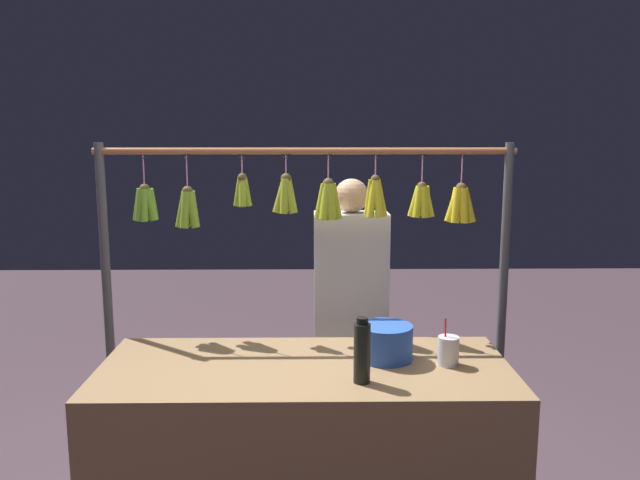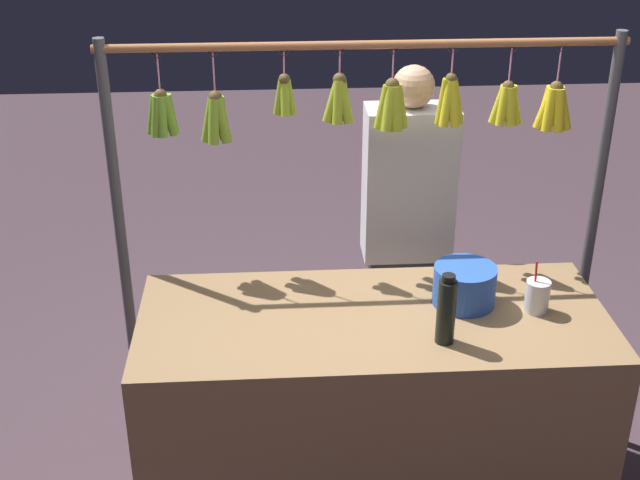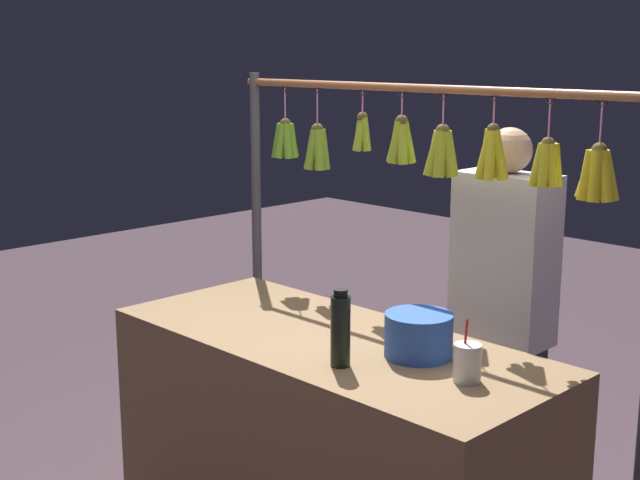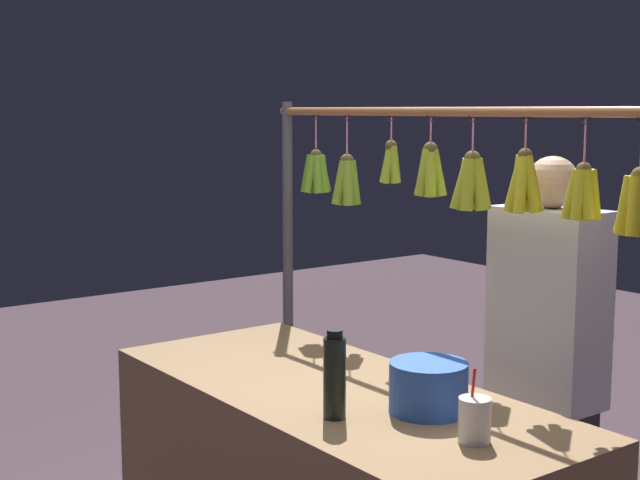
{
  "view_description": "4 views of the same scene",
  "coord_description": "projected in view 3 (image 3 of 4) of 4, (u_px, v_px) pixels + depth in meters",
  "views": [
    {
      "loc": [
        -0.03,
        2.49,
        1.85
      ],
      "look_at": [
        -0.06,
        0.0,
        1.43
      ],
      "focal_mm": 35.17,
      "sensor_mm": 36.0,
      "label": 1
    },
    {
      "loc": [
        0.37,
        2.65,
        2.52
      ],
      "look_at": [
        0.2,
        0.0,
        1.21
      ],
      "focal_mm": 48.09,
      "sensor_mm": 36.0,
      "label": 2
    },
    {
      "loc": [
        -2.13,
        2.16,
        1.92
      ],
      "look_at": [
        0.06,
        0.0,
        1.25
      ],
      "focal_mm": 49.55,
      "sensor_mm": 36.0,
      "label": 3
    },
    {
      "loc": [
        -2.22,
        1.73,
        1.78
      ],
      "look_at": [
        0.09,
        0.0,
        1.37
      ],
      "focal_mm": 51.29,
      "sensor_mm": 36.0,
      "label": 4
    }
  ],
  "objects": [
    {
      "name": "blue_bucket",
      "position": [
        419.0,
        335.0,
        2.97
      ],
      "size": [
        0.23,
        0.23,
        0.15
      ],
      "primitive_type": "cylinder",
      "color": "blue",
      "rests_on": "market_counter"
    },
    {
      "name": "vendor_person",
      "position": [
        501.0,
        333.0,
        3.54
      ],
      "size": [
        0.39,
        0.21,
        1.63
      ],
      "color": "#2D2D38",
      "rests_on": "ground"
    },
    {
      "name": "market_counter",
      "position": [
        331.0,
        453.0,
        3.27
      ],
      "size": [
        1.71,
        0.73,
        0.9
      ],
      "primitive_type": "cube",
      "color": "olive",
      "rests_on": "ground"
    },
    {
      "name": "water_bottle",
      "position": [
        340.0,
        330.0,
        2.87
      ],
      "size": [
        0.07,
        0.07,
        0.26
      ],
      "color": "black",
      "rests_on": "market_counter"
    },
    {
      "name": "drink_cup",
      "position": [
        466.0,
        363.0,
        2.75
      ],
      "size": [
        0.09,
        0.09,
        0.2
      ],
      "color": "silver",
      "rests_on": "market_counter"
    },
    {
      "name": "display_rack",
      "position": [
        422.0,
        199.0,
        3.4
      ],
      "size": [
        1.99,
        0.14,
        1.81
      ],
      "color": "#4C4C51",
      "rests_on": "ground"
    }
  ]
}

